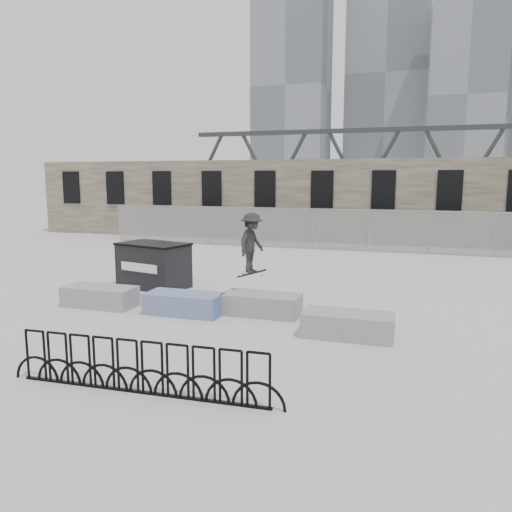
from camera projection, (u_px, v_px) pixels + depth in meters
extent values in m
plane|color=#B8B8B3|center=(218.00, 314.00, 13.09)|extent=(120.00, 120.00, 0.00)
cube|color=brown|center=(326.00, 200.00, 28.03)|extent=(36.00, 2.50, 4.50)
cube|color=black|center=(71.00, 188.00, 31.54)|extent=(1.20, 0.12, 2.00)
cube|color=black|center=(115.00, 188.00, 30.58)|extent=(1.20, 0.12, 2.00)
cube|color=black|center=(162.00, 188.00, 29.62)|extent=(1.20, 0.12, 2.00)
cube|color=black|center=(212.00, 189.00, 28.66)|extent=(1.20, 0.12, 2.00)
cube|color=black|center=(265.00, 189.00, 27.69)|extent=(1.20, 0.12, 2.00)
cube|color=black|center=(322.00, 189.00, 26.73)|extent=(1.20, 0.12, 2.00)
cube|color=black|center=(383.00, 190.00, 25.77)|extent=(1.20, 0.12, 2.00)
cube|color=black|center=(450.00, 190.00, 24.81)|extent=(1.20, 0.12, 2.00)
cylinder|color=gray|center=(119.00, 223.00, 28.00)|extent=(0.06, 0.06, 2.00)
cylinder|color=gray|center=(163.00, 224.00, 27.18)|extent=(0.06, 0.06, 2.00)
cylinder|color=gray|center=(210.00, 226.00, 26.35)|extent=(0.06, 0.06, 2.00)
cylinder|color=gray|center=(259.00, 227.00, 25.52)|extent=(0.06, 0.06, 2.00)
cylinder|color=gray|center=(312.00, 229.00, 24.70)|extent=(0.06, 0.06, 2.00)
cylinder|color=gray|center=(369.00, 231.00, 23.87)|extent=(0.06, 0.06, 2.00)
cylinder|color=gray|center=(430.00, 233.00, 23.04)|extent=(0.06, 0.06, 2.00)
cylinder|color=gray|center=(495.00, 235.00, 22.22)|extent=(0.06, 0.06, 2.00)
cube|color=#99999E|center=(312.00, 229.00, 24.70)|extent=(22.00, 0.02, 2.00)
cylinder|color=gray|center=(313.00, 209.00, 24.54)|extent=(22.00, 0.04, 0.04)
cube|color=gray|center=(100.00, 296.00, 13.81)|extent=(2.00, 0.90, 0.55)
cube|color=#2D471E|center=(100.00, 289.00, 13.78)|extent=(1.76, 0.66, 0.10)
cube|color=#3951AB|center=(184.00, 303.00, 13.03)|extent=(2.00, 0.90, 0.55)
cube|color=#2D471E|center=(184.00, 295.00, 13.00)|extent=(1.76, 0.66, 0.10)
cube|color=gray|center=(262.00, 304.00, 12.95)|extent=(2.00, 0.90, 0.55)
cube|color=#2D471E|center=(262.00, 296.00, 12.92)|extent=(1.76, 0.66, 0.10)
cube|color=gray|center=(348.00, 325.00, 11.14)|extent=(2.00, 0.90, 0.55)
cube|color=#2D471E|center=(348.00, 316.00, 11.11)|extent=(1.76, 0.66, 0.10)
cube|color=black|center=(154.00, 266.00, 16.13)|extent=(2.40, 1.77, 1.40)
cube|color=black|center=(153.00, 244.00, 16.01)|extent=(2.46, 1.83, 0.06)
cube|color=white|center=(139.00, 268.00, 15.56)|extent=(1.47, 0.38, 0.27)
cube|color=black|center=(141.00, 392.00, 8.26)|extent=(4.50, 0.21, 0.04)
torus|color=black|center=(36.00, 356.00, 8.73)|extent=(0.89, 0.08, 0.89)
torus|color=black|center=(58.00, 358.00, 8.61)|extent=(0.89, 0.08, 0.89)
torus|color=black|center=(81.00, 361.00, 8.49)|extent=(0.89, 0.08, 0.89)
torus|color=black|center=(104.00, 363.00, 8.37)|extent=(0.89, 0.08, 0.89)
torus|color=black|center=(128.00, 366.00, 8.25)|extent=(0.89, 0.08, 0.89)
torus|color=black|center=(152.00, 369.00, 8.13)|extent=(0.89, 0.08, 0.89)
torus|color=black|center=(178.00, 372.00, 8.01)|extent=(0.89, 0.08, 0.89)
torus|color=black|center=(204.00, 375.00, 7.89)|extent=(0.89, 0.08, 0.89)
torus|color=black|center=(231.00, 378.00, 7.77)|extent=(0.89, 0.08, 0.89)
torus|color=black|center=(259.00, 381.00, 7.65)|extent=(0.89, 0.08, 0.89)
cube|color=slate|center=(292.00, 90.00, 100.50)|extent=(14.00, 12.00, 42.00)
cube|color=slate|center=(388.00, 78.00, 104.04)|extent=(16.00, 14.00, 48.00)
cube|color=slate|center=(464.00, 99.00, 86.81)|extent=(12.00, 12.00, 34.00)
cube|color=#2D3033|center=(461.00, 174.00, 61.21)|extent=(70.00, 3.00, 1.20)
cube|color=#2D3033|center=(464.00, 128.00, 60.36)|extent=(70.00, 0.60, 0.60)
cube|color=gray|center=(233.00, 188.00, 70.54)|extent=(2.00, 3.00, 4.00)
imported|color=black|center=(252.00, 243.00, 13.26)|extent=(0.79, 1.13, 1.60)
cube|color=black|center=(252.00, 273.00, 13.39)|extent=(0.80, 0.31, 0.25)
cylinder|color=beige|center=(241.00, 275.00, 13.41)|extent=(0.06, 0.03, 0.06)
cylinder|color=beige|center=(243.00, 274.00, 13.55)|extent=(0.06, 0.03, 0.06)
cylinder|color=beige|center=(261.00, 276.00, 13.25)|extent=(0.06, 0.03, 0.06)
cylinder|color=beige|center=(262.00, 275.00, 13.38)|extent=(0.06, 0.03, 0.06)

